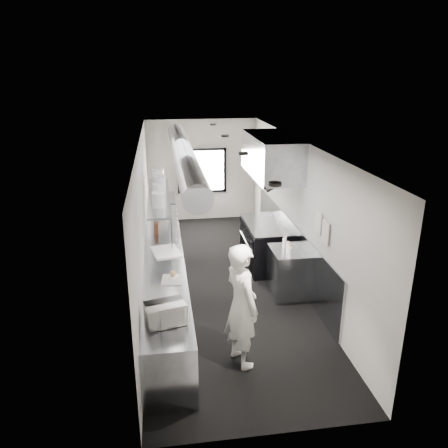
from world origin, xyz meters
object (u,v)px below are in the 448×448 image
object	(u,v)px
line_cook	(241,305)
squeeze_bottle_a	(290,253)
microwave	(166,313)
plate_stack_b	(158,191)
exhaust_hood	(271,156)
squeeze_bottle_b	(288,249)
knife_block	(156,228)
plate_stack_a	(158,200)
squeeze_bottle_e	(285,241)
deli_tub_a	(152,311)
small_plate	(173,277)
deli_tub_b	(153,306)
range	(265,244)
far_work_table	(162,214)
plate_stack_c	(159,185)
squeeze_bottle_c	(288,246)
prep_counter	(165,275)
pass_shelf	(159,197)
plate_stack_d	(158,178)
squeeze_bottle_d	(284,243)
cutting_board	(166,251)
bottle_station	(288,272)

from	to	relation	value
line_cook	squeeze_bottle_a	xyz separation A→B (m)	(1.16, 1.54, 0.07)
microwave	plate_stack_b	world-z (taller)	plate_stack_b
exhaust_hood	squeeze_bottle_a	xyz separation A→B (m)	(-0.04, -1.74, -1.39)
line_cook	squeeze_bottle_b	xyz separation A→B (m)	(1.19, 1.75, 0.06)
knife_block	plate_stack_a	xyz separation A→B (m)	(0.07, -0.39, 0.70)
microwave	squeeze_bottle_e	distance (m)	3.33
deli_tub_a	small_plate	bearing A→B (deg)	73.38
deli_tub_b	knife_block	xyz separation A→B (m)	(0.05, 3.06, 0.06)
range	far_work_table	world-z (taller)	range
plate_stack_c	squeeze_bottle_a	size ratio (longest dim) A/B	1.90
squeeze_bottle_c	deli_tub_b	bearing A→B (deg)	-144.07
squeeze_bottle_a	squeeze_bottle_c	distance (m)	0.33
prep_counter	squeeze_bottle_e	distance (m)	2.35
exhaust_hood	plate_stack_b	size ratio (longest dim) A/B	7.32
plate_stack_b	pass_shelf	bearing A→B (deg)	84.78
deli_tub_b	squeeze_bottle_e	distance (m)	3.20
range	deli_tub_a	world-z (taller)	deli_tub_a
plate_stack_d	pass_shelf	bearing A→B (deg)	-89.27
plate_stack_b	squeeze_bottle_d	bearing A→B (deg)	-30.67
squeeze_bottle_b	cutting_board	bearing A→B (deg)	170.22
cutting_board	plate_stack_b	size ratio (longest dim) A/B	2.08
pass_shelf	line_cook	bearing A→B (deg)	-73.11
exhaust_hood	pass_shelf	world-z (taller)	exhaust_hood
plate_stack_c	cutting_board	bearing A→B (deg)	-87.82
plate_stack_c	squeeze_bottle_e	distance (m)	2.92
microwave	cutting_board	world-z (taller)	microwave
prep_counter	squeeze_bottle_d	world-z (taller)	squeeze_bottle_d
deli_tub_a	plate_stack_b	distance (m)	3.46
far_work_table	line_cook	xyz separation A→B (m)	(1.05, -5.78, 0.47)
plate_stack_b	squeeze_bottle_d	distance (m)	2.76
far_work_table	squeeze_bottle_b	distance (m)	4.64
bottle_station	squeeze_bottle_a	xyz separation A→B (m)	(-0.09, -0.34, 0.55)
bottle_station	knife_block	bearing A→B (deg)	152.24
squeeze_bottle_d	prep_counter	bearing A→B (deg)	178.21
line_cook	deli_tub_a	bearing A→B (deg)	70.55
squeeze_bottle_a	squeeze_bottle_d	size ratio (longest dim) A/B	1.03
range	plate_stack_b	size ratio (longest dim) A/B	5.32
squeeze_bottle_e	small_plate	bearing A→B (deg)	-153.49
exhaust_hood	far_work_table	distance (m)	3.88
squeeze_bottle_a	squeeze_bottle_d	bearing A→B (deg)	87.57
deli_tub_a	squeeze_bottle_a	distance (m)	2.86
knife_block	microwave	bearing A→B (deg)	-86.80
exhaust_hood	cutting_board	size ratio (longest dim) A/B	3.52
small_plate	squeeze_bottle_d	distance (m)	2.30
prep_counter	microwave	world-z (taller)	microwave
bottle_station	squeeze_bottle_e	size ratio (longest dim) A/B	5.20
deli_tub_a	squeeze_bottle_b	xyz separation A→B (m)	(2.43, 1.75, 0.04)
line_cook	squeeze_bottle_d	bearing A→B (deg)	-49.97
small_plate	squeeze_bottle_b	world-z (taller)	squeeze_bottle_b
deli_tub_a	prep_counter	bearing A→B (deg)	84.75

